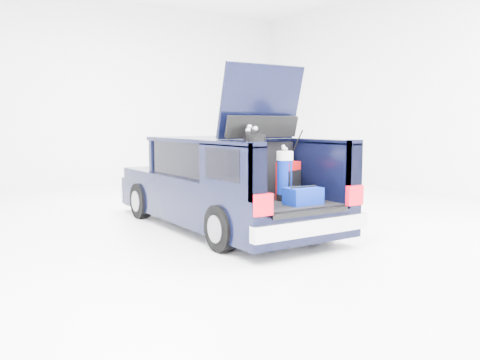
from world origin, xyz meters
TOP-DOWN VIEW (x-y plane):
  - ground at (0.00, 0.00)m, footprint 14.00×14.00m
  - car at (-0.00, 0.11)m, footprint 1.87×4.65m
  - red_suitcase at (0.28, -1.33)m, footprint 0.39×0.34m
  - black_golf_bag at (-0.29, -1.25)m, footprint 0.42×0.48m
  - blue_golf_bag at (0.18, -1.37)m, footprint 0.29×0.29m
  - blue_duffel at (0.16, -1.80)m, footprint 0.47×0.32m

SIDE VIEW (x-z plane):
  - ground at x=0.00m, z-range 0.00..0.00m
  - car at x=0.00m, z-range -0.56..1.91m
  - blue_duffel at x=0.16m, z-range 0.59..0.84m
  - red_suitcase at x=0.28m, z-range 0.58..1.14m
  - blue_golf_bag at x=0.18m, z-range 0.56..1.34m
  - black_golf_bag at x=-0.29m, z-range 0.55..1.59m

